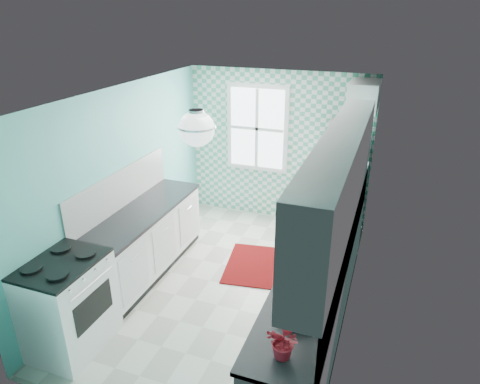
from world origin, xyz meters
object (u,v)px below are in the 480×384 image
(stove, at_px, (67,304))
(fruit_bowl, at_px, (297,318))
(microwave, at_px, (346,130))
(ceiling_light, at_px, (197,128))
(potted_plant, at_px, (284,342))
(sink, at_px, (334,220))
(fridge, at_px, (340,190))

(stove, bearing_deg, fruit_bowl, 0.85)
(stove, xyz_separation_m, microwave, (2.31, 3.37, 1.22))
(fruit_bowl, bearing_deg, ceiling_light, 149.82)
(stove, xyz_separation_m, potted_plant, (2.40, -0.35, 0.55))
(stove, distance_m, sink, 3.22)
(fridge, height_order, stove, fridge)
(stove, bearing_deg, microwave, 54.64)
(sink, bearing_deg, stove, -136.59)
(sink, height_order, potted_plant, sink)
(ceiling_light, distance_m, potted_plant, 2.06)
(sink, relative_size, microwave, 1.12)
(fruit_bowl, xyz_separation_m, potted_plant, (0.00, -0.42, 0.11))
(sink, bearing_deg, potted_plant, -87.83)
(fruit_bowl, bearing_deg, fridge, 91.57)
(ceiling_light, distance_m, microwave, 2.88)
(ceiling_light, height_order, fruit_bowl, ceiling_light)
(microwave, bearing_deg, fruit_bowl, 93.70)
(fridge, xyz_separation_m, microwave, (0.00, 0.00, 0.94))
(fruit_bowl, bearing_deg, potted_plant, -90.00)
(ceiling_light, bearing_deg, stove, -147.19)
(potted_plant, xyz_separation_m, microwave, (-0.09, 3.72, 0.67))
(ceiling_light, height_order, stove, ceiling_light)
(fridge, bearing_deg, potted_plant, -89.85)
(fruit_bowl, height_order, potted_plant, potted_plant)
(fridge, bearing_deg, ceiling_light, -114.39)
(sink, xyz_separation_m, potted_plant, (-0.00, -2.45, 0.15))
(microwave, bearing_deg, ceiling_light, 68.99)
(ceiling_light, relative_size, sink, 0.66)
(microwave, bearing_deg, fridge, 56.23)
(ceiling_light, height_order, sink, ceiling_light)
(ceiling_light, bearing_deg, fruit_bowl, -30.18)
(potted_plant, distance_m, microwave, 3.78)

